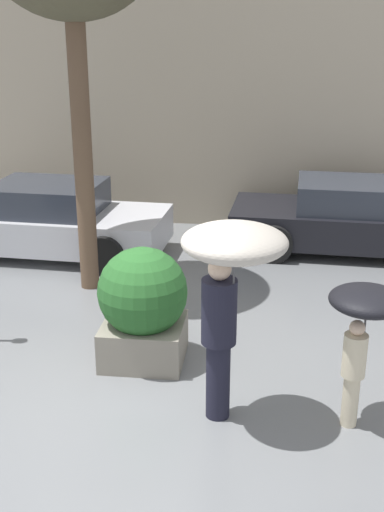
{
  "coord_description": "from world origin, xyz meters",
  "views": [
    {
      "loc": [
        1.63,
        -5.75,
        3.73
      ],
      "look_at": [
        0.75,
        1.6,
        1.05
      ],
      "focal_mm": 45.0,
      "sensor_mm": 36.0,
      "label": 1
    }
  ],
  "objects_px": {
    "parked_car_far": "(350,219)",
    "person_child": "(364,318)",
    "parked_car_near": "(50,221)",
    "planter_box": "(143,305)",
    "person_adult": "(229,272)"
  },
  "relations": [
    {
      "from": "parked_car_far",
      "to": "person_child",
      "type": "bearing_deg",
      "value": 177.87
    },
    {
      "from": "person_child",
      "to": "parked_car_far",
      "type": "distance_m",
      "value": 5.33
    },
    {
      "from": "parked_car_near",
      "to": "planter_box",
      "type": "bearing_deg",
      "value": -143.66
    },
    {
      "from": "planter_box",
      "to": "person_adult",
      "type": "height_order",
      "value": "person_adult"
    },
    {
      "from": "person_adult",
      "to": "parked_car_near",
      "type": "height_order",
      "value": "person_adult"
    },
    {
      "from": "planter_box",
      "to": "parked_car_far",
      "type": "xyz_separation_m",
      "value": [
        2.8,
        4.28,
        -0.13
      ]
    },
    {
      "from": "parked_car_near",
      "to": "parked_car_far",
      "type": "distance_m",
      "value": 5.16
    },
    {
      "from": "planter_box",
      "to": "parked_car_near",
      "type": "height_order",
      "value": "planter_box"
    },
    {
      "from": "planter_box",
      "to": "person_adult",
      "type": "distance_m",
      "value": 1.75
    },
    {
      "from": "planter_box",
      "to": "parked_car_far",
      "type": "relative_size",
      "value": 0.34
    },
    {
      "from": "person_adult",
      "to": "parked_car_near",
      "type": "distance_m",
      "value": 5.79
    },
    {
      "from": "person_child",
      "to": "person_adult",
      "type": "bearing_deg",
      "value": 144.36
    },
    {
      "from": "person_adult",
      "to": "parked_car_near",
      "type": "relative_size",
      "value": 0.5
    },
    {
      "from": "parked_car_near",
      "to": "parked_car_far",
      "type": "relative_size",
      "value": 0.98
    },
    {
      "from": "parked_car_near",
      "to": "parked_car_far",
      "type": "height_order",
      "value": "same"
    }
  ]
}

